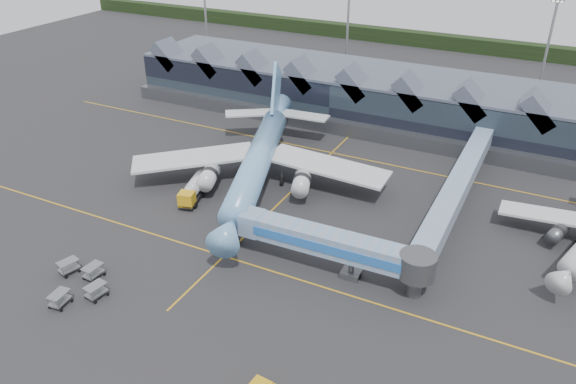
% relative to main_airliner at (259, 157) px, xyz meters
% --- Properties ---
extents(ground, '(260.00, 260.00, 0.00)m').
position_rel_main_airliner_xyz_m(ground, '(5.87, -12.03, -4.57)').
color(ground, '#262628').
rests_on(ground, ground).
extents(taxi_stripes, '(120.00, 60.00, 0.01)m').
position_rel_main_airliner_xyz_m(taxi_stripes, '(5.87, -2.03, -4.57)').
color(taxi_stripes, gold).
rests_on(taxi_stripes, ground).
extents(tree_line_far, '(260.00, 4.00, 4.00)m').
position_rel_main_airliner_xyz_m(tree_line_far, '(5.87, 97.97, -2.57)').
color(tree_line_far, black).
rests_on(tree_line_far, ground).
extents(terminal, '(90.00, 22.25, 12.52)m').
position_rel_main_airliner_xyz_m(terminal, '(0.81, 35.32, 0.31)').
color(terminal, black).
rests_on(terminal, ground).
extents(light_masts, '(132.40, 42.56, 22.45)m').
position_rel_main_airliner_xyz_m(light_masts, '(26.87, 50.77, 7.92)').
color(light_masts, gray).
rests_on(light_masts, ground).
extents(main_airliner, '(39.92, 46.99, 15.55)m').
position_rel_main_airliner_xyz_m(main_airliner, '(0.00, 0.00, 0.00)').
color(main_airliner, '#6396C9').
rests_on(main_airliner, ground).
extents(jet_bridge, '(25.10, 4.33, 5.79)m').
position_rel_main_airliner_xyz_m(jet_bridge, '(21.19, -16.68, -0.54)').
color(jet_bridge, '#7297BF').
rests_on(jet_bridge, ground).
extents(fuel_truck, '(4.46, 9.00, 3.02)m').
position_rel_main_airliner_xyz_m(fuel_truck, '(-6.57, -8.83, -2.88)').
color(fuel_truck, black).
rests_on(fuel_truck, ground).
extents(baggage_carts, '(8.60, 8.23, 1.72)m').
position_rel_main_airliner_xyz_m(baggage_carts, '(-6.01, -33.31, -3.61)').
color(baggage_carts, gray).
rests_on(baggage_carts, ground).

